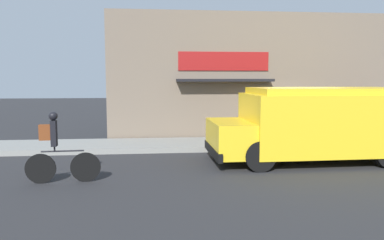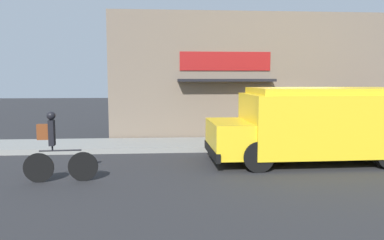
{
  "view_description": "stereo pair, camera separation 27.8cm",
  "coord_description": "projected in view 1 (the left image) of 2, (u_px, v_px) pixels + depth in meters",
  "views": [
    {
      "loc": [
        -4.68,
        -11.96,
        2.42
      ],
      "look_at": [
        -3.5,
        -0.2,
        1.1
      ],
      "focal_mm": 35.0,
      "sensor_mm": 36.0,
      "label": 1
    },
    {
      "loc": [
        -4.41,
        -11.99,
        2.42
      ],
      "look_at": [
        -3.5,
        -0.2,
        1.1
      ],
      "focal_mm": 35.0,
      "sensor_mm": 36.0,
      "label": 2
    }
  ],
  "objects": [
    {
      "name": "ground_plane",
      "position": [
        295.0,
        151.0,
        12.56
      ],
      "size": [
        70.0,
        70.0,
        0.0
      ],
      "primitive_type": "plane",
      "color": "#2B2B2D"
    },
    {
      "name": "sidewalk",
      "position": [
        284.0,
        143.0,
        13.6
      ],
      "size": [
        28.0,
        2.11,
        0.18
      ],
      "color": "gray",
      "rests_on": "ground_plane"
    },
    {
      "name": "storefront",
      "position": [
        274.0,
        77.0,
        14.53
      ],
      "size": [
        12.93,
        0.81,
        4.94
      ],
      "color": "#756656",
      "rests_on": "ground_plane"
    },
    {
      "name": "school_bus",
      "position": [
        318.0,
        123.0,
        10.87
      ],
      "size": [
        5.87,
        2.82,
        2.15
      ],
      "rotation": [
        0.0,
        0.0,
        0.02
      ],
      "color": "yellow",
      "rests_on": "ground_plane"
    },
    {
      "name": "cyclist",
      "position": [
        57.0,
        149.0,
        8.63
      ],
      "size": [
        1.7,
        0.21,
        1.67
      ],
      "rotation": [
        0.0,
        0.0,
        0.05
      ],
      "color": "black",
      "rests_on": "ground_plane"
    },
    {
      "name": "trash_bin",
      "position": [
        315.0,
        129.0,
        13.56
      ],
      "size": [
        0.53,
        0.53,
        0.83
      ],
      "color": "#38383D",
      "rests_on": "sidewalk"
    }
  ]
}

